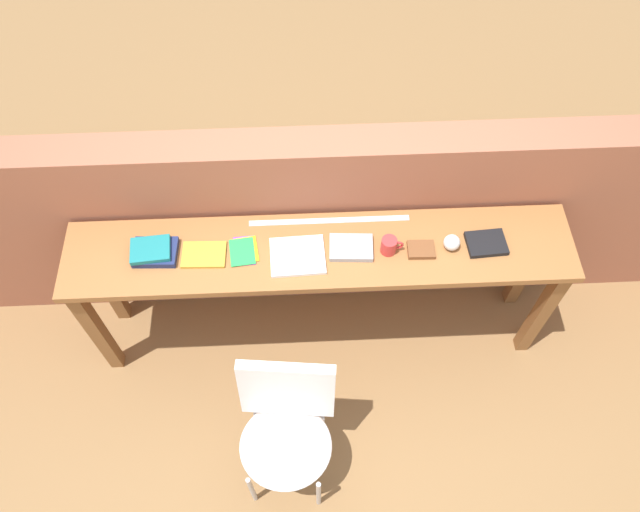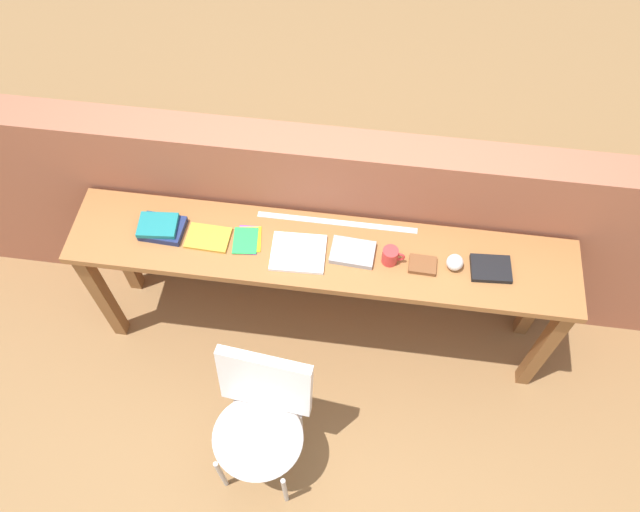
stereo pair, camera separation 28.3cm
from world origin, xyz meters
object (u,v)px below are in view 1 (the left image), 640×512
at_px(magazine_cycling, 204,255).
at_px(sports_ball_small, 452,242).
at_px(book_open_centre, 298,256).
at_px(book_repair_rightmost, 486,243).
at_px(pamphlet_pile_colourful, 244,251).
at_px(book_stack_leftmost, 154,251).
at_px(mug, 389,246).
at_px(leather_journal_brown, 421,250).
at_px(chair_white_moulded, 286,427).

height_order(magazine_cycling, sports_ball_small, sports_ball_small).
distance_m(book_open_centre, book_repair_rightmost, 0.92).
relative_size(pamphlet_pile_colourful, book_open_centre, 0.69).
height_order(book_stack_leftmost, mug, mug).
relative_size(mug, sports_ball_small, 1.37).
relative_size(book_open_centre, book_repair_rightmost, 1.38).
bearing_deg(sports_ball_small, book_stack_leftmost, 179.14).
bearing_deg(mug, book_repair_rightmost, 1.42).
distance_m(book_open_centre, leather_journal_brown, 0.60).
height_order(pamphlet_pile_colourful, leather_journal_brown, leather_journal_brown).
relative_size(chair_white_moulded, book_repair_rightmost, 4.71).
distance_m(mug, sports_ball_small, 0.30).
bearing_deg(book_repair_rightmost, pamphlet_pile_colourful, 175.50).
bearing_deg(pamphlet_pile_colourful, leather_journal_brown, -2.48).
bearing_deg(sports_ball_small, mug, -178.66).
bearing_deg(mug, sports_ball_small, 1.34).
bearing_deg(magazine_cycling, pamphlet_pile_colourful, 6.53).
height_order(book_stack_leftmost, pamphlet_pile_colourful, book_stack_leftmost).
xyz_separation_m(pamphlet_pile_colourful, leather_journal_brown, (0.86, -0.04, 0.01)).
bearing_deg(sports_ball_small, pamphlet_pile_colourful, 178.83).
distance_m(chair_white_moulded, pamphlet_pile_colourful, 0.86).
bearing_deg(mug, chair_white_moulded, -125.67).
bearing_deg(magazine_cycling, book_stack_leftmost, 178.02).
bearing_deg(pamphlet_pile_colourful, sports_ball_small, -1.17).
distance_m(magazine_cycling, book_repair_rightmost, 1.37).
distance_m(magazine_cycling, mug, 0.90).
height_order(leather_journal_brown, book_repair_rightmost, book_repair_rightmost).
relative_size(chair_white_moulded, magazine_cycling, 4.23).
distance_m(book_open_centre, mug, 0.44).
bearing_deg(book_repair_rightmost, mug, 177.69).
bearing_deg(book_stack_leftmost, pamphlet_pile_colourful, -0.13).
distance_m(sports_ball_small, book_repair_rightmost, 0.18).
distance_m(leather_journal_brown, sports_ball_small, 0.15).
distance_m(magazine_cycling, pamphlet_pile_colourful, 0.19).
bearing_deg(book_repair_rightmost, book_stack_leftmost, 175.67).
xyz_separation_m(pamphlet_pile_colourful, book_open_centre, (0.26, -0.04, 0.00)).
height_order(book_open_centre, book_repair_rightmost, book_repair_rightmost).
xyz_separation_m(chair_white_moulded, leather_journal_brown, (0.68, 0.72, 0.37)).
bearing_deg(pamphlet_pile_colourful, mug, -2.26).
bearing_deg(leather_journal_brown, chair_white_moulded, -131.76).
height_order(sports_ball_small, book_repair_rightmost, sports_ball_small).
bearing_deg(magazine_cycling, chair_white_moulded, -61.66).
relative_size(chair_white_moulded, book_stack_leftmost, 3.97).
bearing_deg(book_open_centre, leather_journal_brown, -1.56).
relative_size(magazine_cycling, book_repair_rightmost, 1.11).
distance_m(pamphlet_pile_colourful, leather_journal_brown, 0.86).
distance_m(chair_white_moulded, book_open_centre, 0.81).
distance_m(book_stack_leftmost, pamphlet_pile_colourful, 0.43).
bearing_deg(book_open_centre, sports_ball_small, -0.42).
xyz_separation_m(chair_white_moulded, book_stack_leftmost, (-0.61, 0.76, 0.38)).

